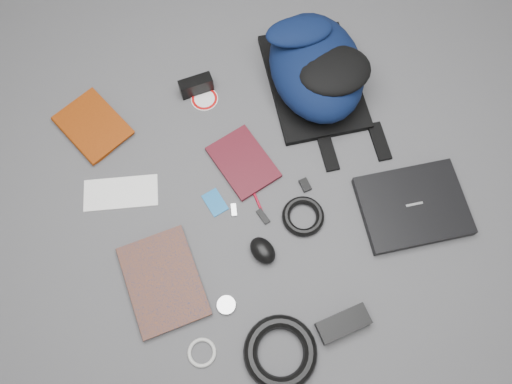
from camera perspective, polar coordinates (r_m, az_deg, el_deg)
name	(u,v)px	position (r m, az deg, el deg)	size (l,w,h in m)	color
ground	(256,194)	(1.57, 0.00, -0.26)	(4.00, 4.00, 0.00)	#4F4F51
backpack	(316,67)	(1.68, 6.90, 14.03)	(0.32, 0.47, 0.19)	black
laptop	(413,206)	(1.61, 17.49, -1.53)	(0.32, 0.25, 0.03)	black
textbook_red	(72,142)	(1.73, -20.33, 5.36)	(0.17, 0.23, 0.03)	#742806
comic_book	(129,294)	(1.52, -14.29, -11.26)	(0.21, 0.28, 0.02)	#9C440B
envelope	(121,193)	(1.62, -15.19, -0.09)	(0.23, 0.10, 0.00)	white
dvd_case	(243,162)	(1.60, -1.47, 3.41)	(0.15, 0.22, 0.02)	#3B0B12
compact_camera	(196,86)	(1.72, -6.85, 11.97)	(0.11, 0.04, 0.06)	black
sticker_disc	(204,99)	(1.72, -5.91, 10.54)	(0.09, 0.09, 0.00)	white
pen_teal	(233,155)	(1.62, -2.67, 4.21)	(0.01, 0.01, 0.14)	#0D6676
pen_red	(254,192)	(1.56, -0.28, -0.04)	(0.01, 0.01, 0.15)	maroon
id_badge	(215,202)	(1.56, -4.71, -1.19)	(0.05, 0.08, 0.00)	#1561A3
usb_black	(263,216)	(1.54, 0.81, -2.81)	(0.02, 0.05, 0.01)	black
usb_silver	(234,210)	(1.55, -2.55, -2.06)	(0.02, 0.04, 0.01)	silver
key_fob	(305,185)	(1.58, 5.63, 0.80)	(0.03, 0.04, 0.01)	black
mouse	(263,251)	(1.49, 0.77, -6.71)	(0.06, 0.09, 0.05)	black
headphone_left	(176,258)	(1.52, -9.09, -7.45)	(0.04, 0.04, 0.01)	#BCBDBF
headphone_right	(226,305)	(1.48, -3.41, -12.77)	(0.05, 0.05, 0.01)	silver
cable_coil	(303,216)	(1.54, 5.40, -2.78)	(0.13, 0.13, 0.03)	black
power_brick	(343,324)	(1.48, 9.94, -14.60)	(0.15, 0.06, 0.04)	black
power_cord_coil	(280,352)	(1.45, 2.80, -17.84)	(0.21, 0.21, 0.04)	black
white_cable_coil	(202,353)	(1.47, -6.21, -17.78)	(0.08, 0.08, 0.01)	beige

